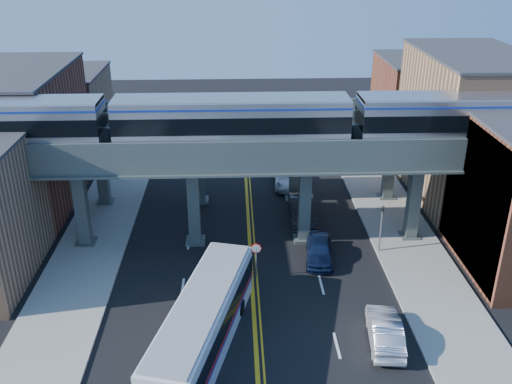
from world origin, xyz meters
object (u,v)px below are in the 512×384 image
traffic_signal (381,224)px  car_lane_c (288,177)px  car_lane_a (319,250)px  transit_bus (203,325)px  car_parked_curb (385,331)px  stop_sign (256,255)px  car_lane_b (302,209)px  car_lane_d (278,147)px  transit_train (232,120)px

traffic_signal → car_lane_c: traffic_signal is taller
car_lane_c → car_lane_a: bearing=-83.7°
transit_bus → car_parked_curb: bearing=-74.3°
stop_sign → car_lane_a: 5.06m
car_lane_b → car_lane_c: car_lane_b is taller
stop_sign → traffic_signal: traffic_signal is taller
car_lane_a → car_lane_b: car_lane_b is taller
stop_sign → car_lane_d: stop_sign is taller
stop_sign → car_parked_curb: 9.72m
transit_train → car_lane_a: transit_train is taller
car_lane_d → stop_sign: bearing=-90.7°
car_lane_a → car_lane_b: (-0.51, 6.22, 0.09)m
transit_train → car_lane_d: 20.12m
car_lane_a → car_lane_c: size_ratio=0.88×
car_lane_b → transit_train: bearing=-147.4°
traffic_signal → car_lane_d: traffic_signal is taller
transit_bus → car_lane_b: (7.14, 15.35, -0.75)m
traffic_signal → car_parked_curb: bearing=-101.7°
car_lane_c → car_parked_curb: car_parked_curb is taller
car_lane_a → traffic_signal: bearing=18.2°
car_lane_c → car_parked_curb: (3.41, -22.07, 0.07)m
car_lane_b → car_lane_c: size_ratio=1.02×
traffic_signal → car_lane_c: bearing=114.0°
stop_sign → car_lane_c: size_ratio=0.50×
transit_bus → car_lane_d: (6.27, 29.69, -0.69)m
transit_train → car_parked_curb: transit_train is taller
car_parked_curb → stop_sign: bearing=-38.4°
stop_sign → traffic_signal: 9.41m
stop_sign → traffic_signal: size_ratio=0.64×
transit_bus → car_lane_c: size_ratio=2.40×
stop_sign → traffic_signal: (8.90, 3.00, 0.54)m
traffic_signal → transit_bus: 15.68m
transit_bus → car_lane_c: transit_bus is taller
transit_train → car_parked_curb: bearing=-54.8°
stop_sign → car_lane_c: stop_sign is taller
traffic_signal → car_lane_c: 13.50m
transit_train → car_lane_b: transit_train is taller
transit_train → car_lane_c: size_ratio=9.35×
car_lane_c → car_lane_d: size_ratio=0.81×
traffic_signal → car_parked_curb: traffic_signal is taller
transit_bus → car_lane_d: transit_bus is taller
stop_sign → car_lane_d: 22.93m
stop_sign → car_lane_a: size_ratio=0.57×
car_lane_d → car_parked_curb: bearing=-75.7°
transit_bus → car_parked_curb: 10.07m
transit_train → car_lane_a: bearing=-25.7°
stop_sign → car_lane_b: 9.30m
transit_bus → car_lane_b: transit_bus is taller
transit_train → traffic_signal: 12.68m
car_lane_b → car_lane_d: size_ratio=0.83×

